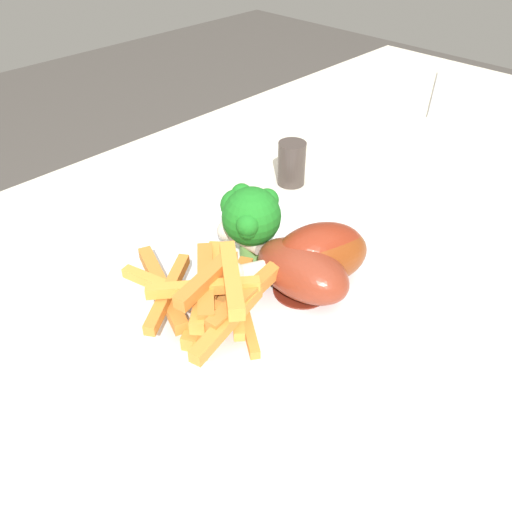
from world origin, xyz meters
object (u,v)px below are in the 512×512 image
object	(u,v)px
dinner_plate	(256,281)
dining_table	(318,376)
carrot_fries_pile	(210,294)
fork	(437,93)
chicken_drumstick_extra	(319,255)
chicken_drumstick_near	(317,253)
pepper_shaker	(292,163)
broccoli_floret_front	(250,216)
chicken_drumstick_far	(297,268)

from	to	relation	value
dinner_plate	dining_table	bearing A→B (deg)	-56.15
carrot_fries_pile	dining_table	bearing A→B (deg)	-25.27
fork	dinner_plate	bearing A→B (deg)	167.74
chicken_drumstick_extra	dining_table	bearing A→B (deg)	-88.23
carrot_fries_pile	chicken_drumstick_extra	size ratio (longest dim) A/B	1.16
chicken_drumstick_near	pepper_shaker	bearing A→B (deg)	47.65
broccoli_floret_front	chicken_drumstick_near	world-z (taller)	broccoli_floret_front
dinner_plate	pepper_shaker	bearing A→B (deg)	31.86
dinner_plate	chicken_drumstick_far	distance (m)	0.04
broccoli_floret_front	dining_table	bearing A→B (deg)	-75.64
dining_table	pepper_shaker	distance (m)	0.22
chicken_drumstick_near	chicken_drumstick_extra	distance (m)	0.00
dining_table	broccoli_floret_front	world-z (taller)	broccoli_floret_front
dining_table	chicken_drumstick_far	size ratio (longest dim) A/B	9.52
pepper_shaker	dining_table	bearing A→B (deg)	-129.23
broccoli_floret_front	chicken_drumstick_far	world-z (taller)	broccoli_floret_front
carrot_fries_pile	chicken_drumstick_extra	distance (m)	0.09
carrot_fries_pile	chicken_drumstick_far	size ratio (longest dim) A/B	1.07
dining_table	chicken_drumstick_near	xyz separation A→B (m)	(-0.00, 0.01, 0.14)
chicken_drumstick_far	fork	bearing A→B (deg)	16.47
broccoli_floret_front	carrot_fries_pile	distance (m)	0.08
dinner_plate	fork	world-z (taller)	dinner_plate
chicken_drumstick_near	fork	xyz separation A→B (m)	(0.47, 0.15, -0.03)
dinner_plate	chicken_drumstick_far	size ratio (longest dim) A/B	2.06
chicken_drumstick_far	broccoli_floret_front	bearing A→B (deg)	86.06
carrot_fries_pile	chicken_drumstick_extra	bearing A→B (deg)	-18.52
chicken_drumstick_near	chicken_drumstick_extra	bearing A→B (deg)	-70.63
broccoli_floret_front	fork	world-z (taller)	broccoli_floret_front
chicken_drumstick_far	dinner_plate	bearing A→B (deg)	108.39
broccoli_floret_front	chicken_drumstick_extra	size ratio (longest dim) A/B	0.53
dining_table	dinner_plate	size ratio (longest dim) A/B	4.61
pepper_shaker	chicken_drumstick_extra	bearing A→B (deg)	-131.90
chicken_drumstick_far	pepper_shaker	bearing A→B (deg)	42.47
dinner_plate	carrot_fries_pile	distance (m)	0.06
broccoli_floret_front	carrot_fries_pile	bearing A→B (deg)	-157.86
chicken_drumstick_extra	pepper_shaker	bearing A→B (deg)	48.10
dinner_plate	pepper_shaker	distance (m)	0.18
dining_table	carrot_fries_pile	size ratio (longest dim) A/B	8.86
dining_table	dinner_plate	world-z (taller)	dinner_plate
dining_table	pepper_shaker	bearing A→B (deg)	50.77
chicken_drumstick_extra	fork	xyz separation A→B (m)	(0.47, 0.15, -0.03)
carrot_fries_pile	pepper_shaker	world-z (taller)	carrot_fries_pile
broccoli_floret_front	chicken_drumstick_extra	bearing A→B (deg)	-73.12
broccoli_floret_front	carrot_fries_pile	world-z (taller)	broccoli_floret_front
fork	chicken_drumstick_near	bearing A→B (deg)	172.63
dining_table	pepper_shaker	world-z (taller)	pepper_shaker
fork	chicken_drumstick_extra	bearing A→B (deg)	172.82
broccoli_floret_front	fork	bearing A→B (deg)	10.43
carrot_fries_pile	chicken_drumstick_far	xyz separation A→B (m)	(0.07, -0.03, -0.00)
pepper_shaker	dinner_plate	bearing A→B (deg)	-148.14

